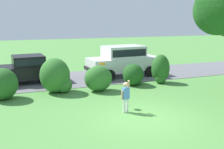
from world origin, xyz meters
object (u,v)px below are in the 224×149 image
Objects in this scene: parked_sedan at (25,68)px; parked_suv at (123,59)px; frisbee at (102,64)px; child_thrower at (126,95)px.

parked_suv is at bearing -2.16° from parked_sedan.
parked_suv is 16.13× the size of frisbee.
parked_sedan is at bearing 117.91° from child_thrower.
frisbee reaches higher than parked_sedan.
frisbee is (2.86, -5.29, 0.92)m from parked_sedan.
parked_suv is (5.96, -0.22, 0.23)m from parked_sedan.
parked_sedan is at bearing 118.43° from frisbee.
child_thrower is at bearing -112.15° from parked_suv.
parked_sedan reaches higher than child_thrower.
frisbee is (-3.09, -5.07, 0.69)m from parked_suv.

